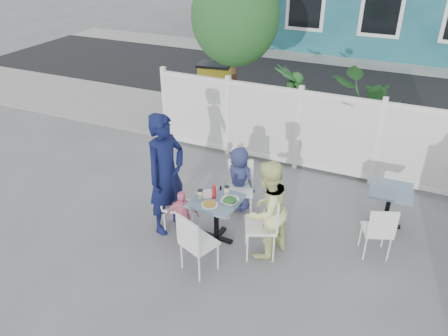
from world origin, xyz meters
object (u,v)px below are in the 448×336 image
at_px(man, 166,174).
at_px(main_table, 216,209).
at_px(woman, 267,210).
at_px(toddler, 182,216).
at_px(chair_back, 240,183).
at_px(utility_cabinet, 215,93).
at_px(chair_left, 173,200).
at_px(boy, 239,179).
at_px(chair_near, 195,240).
at_px(spare_table, 390,198).
at_px(chair_right, 267,220).

bearing_deg(man, main_table, -73.12).
bearing_deg(woman, toddler, -56.10).
height_order(chair_back, woman, woman).
bearing_deg(utility_cabinet, main_table, -73.46).
distance_m(utility_cabinet, main_table, 4.71).
xyz_separation_m(chair_left, boy, (0.72, 0.94, 0.05)).
bearing_deg(chair_near, man, 160.03).
relative_size(main_table, toddler, 0.82).
height_order(man, boy, man).
relative_size(spare_table, man, 0.35).
height_order(utility_cabinet, toddler, utility_cabinet).
distance_m(boy, toddler, 1.24).
bearing_deg(man, chair_near, -116.75).
bearing_deg(boy, woman, 144.84).
bearing_deg(chair_near, woman, 67.74).
bearing_deg(toddler, chair_back, 36.24).
xyz_separation_m(utility_cabinet, spare_table, (4.31, -2.85, -0.14)).
height_order(chair_near, boy, boy).
relative_size(man, woman, 1.29).
distance_m(chair_near, toddler, 0.75).
bearing_deg(man, chair_right, -74.59).
bearing_deg(chair_right, boy, 17.64).
xyz_separation_m(chair_left, chair_near, (0.78, -0.76, 0.03)).
bearing_deg(main_table, toddler, -153.56).
bearing_deg(chair_near, chair_right, 67.08).
height_order(chair_near, man, man).
relative_size(boy, toddler, 1.29).
xyz_separation_m(chair_right, man, (-1.60, -0.02, 0.38)).
relative_size(chair_back, man, 0.47).
height_order(chair_left, toddler, chair_left).
xyz_separation_m(chair_left, chair_back, (0.78, 0.86, 0.02)).
xyz_separation_m(woman, toddler, (-1.24, -0.22, -0.32)).
height_order(spare_table, chair_near, chair_near).
bearing_deg(main_table, spare_table, 31.30).
xyz_separation_m(chair_right, woman, (-0.01, 0.00, 0.16)).
height_order(man, toddler, man).
xyz_separation_m(main_table, chair_back, (0.04, 0.85, -0.02)).
relative_size(spare_table, boy, 0.60).
distance_m(utility_cabinet, man, 4.47).
height_order(spare_table, boy, boy).
xyz_separation_m(man, woman, (1.58, 0.02, -0.21)).
distance_m(chair_near, woman, 1.09).
distance_m(utility_cabinet, chair_near, 5.44).
bearing_deg(boy, toddler, 83.25).
relative_size(chair_back, toddler, 1.06).
relative_size(chair_near, man, 0.49).
bearing_deg(chair_left, utility_cabinet, -172.14).
height_order(chair_right, chair_near, chair_right).
height_order(boy, toddler, boy).
relative_size(utility_cabinet, toddler, 1.54).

